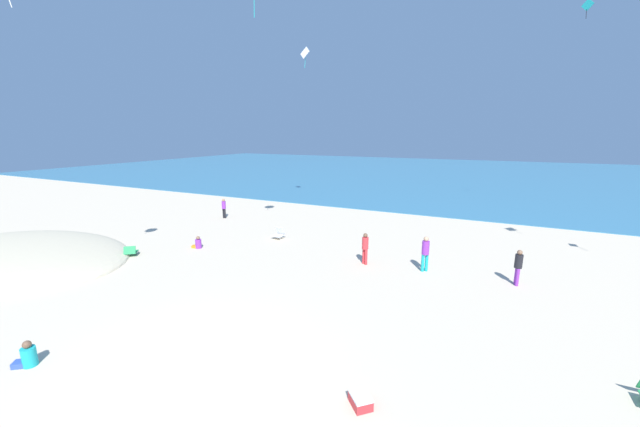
# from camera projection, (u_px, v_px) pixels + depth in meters

# --- Properties ---
(ground_plane) EXTENTS (120.00, 120.00, 0.00)m
(ground_plane) POSITION_uv_depth(u_px,v_px,m) (342.00, 254.00, 17.66)
(ground_plane) COLOR beige
(ocean_water) EXTENTS (120.00, 60.00, 0.05)m
(ocean_water) POSITION_uv_depth(u_px,v_px,m) (446.00, 173.00, 53.05)
(ocean_water) COLOR teal
(ocean_water) RESTS_ON ground_plane
(dune_mound) EXTENTS (11.87, 8.31, 1.26)m
(dune_mound) POSITION_uv_depth(u_px,v_px,m) (15.00, 259.00, 17.03)
(dune_mound) COLOR beige
(dune_mound) RESTS_ON ground_plane
(beach_chair_mid_beach) EXTENTS (0.82, 0.84, 0.53)m
(beach_chair_mid_beach) POSITION_uv_depth(u_px,v_px,m) (131.00, 251.00, 17.35)
(beach_chair_mid_beach) COLOR #2D9956
(beach_chair_mid_beach) RESTS_ON ground_plane
(beach_chair_near_camera) EXTENTS (0.65, 0.70, 0.63)m
(beach_chair_near_camera) POSITION_uv_depth(u_px,v_px,m) (279.00, 233.00, 20.23)
(beach_chair_near_camera) COLOR white
(beach_chair_near_camera) RESTS_ON ground_plane
(cooler_box) EXTENTS (0.66, 0.66, 0.27)m
(cooler_box) POSITION_uv_depth(u_px,v_px,m) (360.00, 400.00, 7.82)
(cooler_box) COLOR red
(cooler_box) RESTS_ON ground_plane
(person_0) EXTENTS (0.35, 0.35, 1.45)m
(person_0) POSITION_uv_depth(u_px,v_px,m) (518.00, 265.00, 13.90)
(person_0) COLOR purple
(person_0) RESTS_ON ground_plane
(person_1) EXTENTS (0.55, 0.36, 0.65)m
(person_1) POSITION_uv_depth(u_px,v_px,m) (198.00, 244.00, 18.54)
(person_1) COLOR purple
(person_1) RESTS_ON ground_plane
(person_2) EXTENTS (0.31, 0.31, 1.37)m
(person_2) POSITION_uv_depth(u_px,v_px,m) (224.00, 207.00, 24.99)
(person_2) COLOR black
(person_2) RESTS_ON ground_plane
(person_3) EXTENTS (0.43, 0.43, 1.56)m
(person_3) POSITION_uv_depth(u_px,v_px,m) (425.00, 251.00, 15.30)
(person_3) COLOR #19ADB2
(person_3) RESTS_ON ground_plane
(person_4) EXTENTS (0.62, 0.57, 0.70)m
(person_4) POSITION_uv_depth(u_px,v_px,m) (28.00, 357.00, 9.14)
(person_4) COLOR #19ADB2
(person_4) RESTS_ON ground_plane
(person_5) EXTENTS (0.40, 0.40, 1.46)m
(person_5) POSITION_uv_depth(u_px,v_px,m) (365.00, 246.00, 16.15)
(person_5) COLOR red
(person_5) RESTS_ON ground_plane
(kite_teal) EXTENTS (0.63, 0.46, 1.18)m
(kite_teal) POSITION_uv_depth(u_px,v_px,m) (588.00, 5.00, 22.50)
(kite_teal) COLOR #1EADAD
(kite_white) EXTENTS (0.94, 0.41, 1.54)m
(kite_white) POSITION_uv_depth(u_px,v_px,m) (305.00, 53.00, 26.75)
(kite_white) COLOR white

